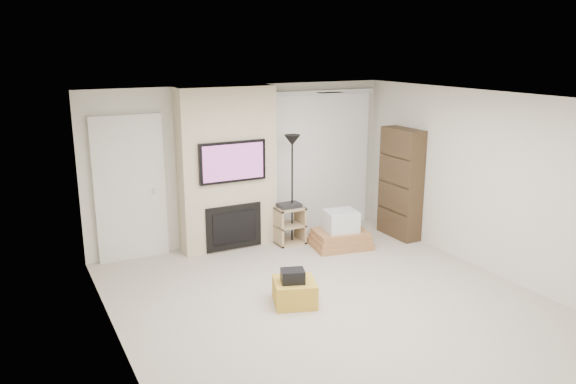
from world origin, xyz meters
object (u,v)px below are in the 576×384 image
av_stand (289,222)px  box_stack (340,233)px  floor_lamp (292,158)px  bookshelf (401,183)px  ottoman (295,292)px

av_stand → box_stack: bearing=-39.9°
floor_lamp → av_stand: size_ratio=2.64×
floor_lamp → av_stand: bearing=-161.6°
box_stack → bookshelf: (1.15, 0.01, 0.68)m
ottoman → av_stand: bearing=64.2°
floor_lamp → av_stand: 1.03m
floor_lamp → box_stack: 1.40m
ottoman → floor_lamp: 2.56m
ottoman → bookshelf: 3.20m
ottoman → bookshelf: size_ratio=0.28×
ottoman → box_stack: (1.59, 1.45, 0.07)m
ottoman → floor_lamp: bearing=63.0°
floor_lamp → bookshelf: size_ratio=0.97×
floor_lamp → ottoman: bearing=-117.0°
ottoman → av_stand: (0.96, 1.98, 0.20)m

